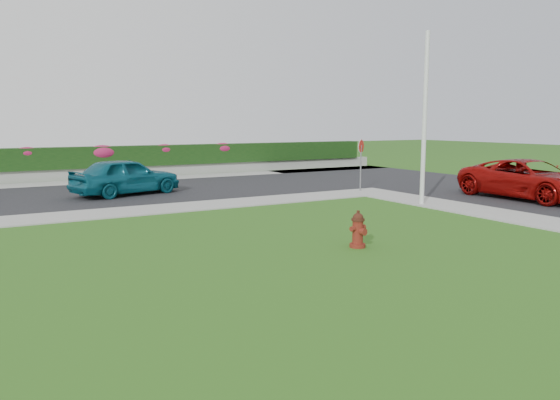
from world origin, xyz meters
TOP-DOWN VIEW (x-y plane):
  - ground at (0.00, 0.00)m, footprint 120.00×120.00m
  - street_right at (12.00, 4.00)m, footprint 8.00×32.00m
  - street_far at (-5.00, 14.00)m, footprint 26.00×8.00m
  - sidewalk_far at (-6.00, 9.00)m, footprint 24.00×2.00m
  - curb_corner at (7.00, 9.00)m, footprint 2.00×2.00m
  - sidewalk_beyond at (-1.00, 19.00)m, footprint 34.00×2.00m
  - retaining_wall at (-1.00, 20.50)m, footprint 34.00×0.40m
  - hedge at (-1.00, 20.60)m, footprint 32.00×0.90m
  - fire_hydrant at (0.18, 1.07)m, footprint 0.46×0.44m
  - suv_red at (10.91, 4.17)m, footprint 2.63×5.51m
  - sedan_teal at (-2.23, 13.18)m, footprint 4.74×2.97m
  - utility_pole at (6.37, 5.27)m, footprint 0.16×0.16m
  - stop_sign at (6.87, 9.46)m, footprint 0.55×0.32m
  - flower_clump_c at (-5.19, 20.50)m, footprint 1.17×0.75m
  - flower_clump_d at (-1.56, 20.50)m, footprint 1.52×0.98m
  - flower_clump_e at (1.79, 20.50)m, footprint 1.20×0.77m
  - flower_clump_f at (5.32, 20.50)m, footprint 1.27×0.82m

SIDE VIEW (x-z plane):
  - ground at x=0.00m, z-range 0.00..0.00m
  - street_right at x=12.00m, z-range 0.00..0.04m
  - street_far at x=-5.00m, z-range 0.00..0.04m
  - sidewalk_far at x=-6.00m, z-range 0.00..0.04m
  - curb_corner at x=7.00m, z-range 0.00..0.04m
  - sidewalk_beyond at x=-1.00m, z-range 0.00..0.04m
  - retaining_wall at x=-1.00m, z-range 0.00..0.60m
  - fire_hydrant at x=0.18m, z-range -0.02..0.87m
  - sedan_teal at x=-2.23m, z-range 0.04..1.55m
  - suv_red at x=10.91m, z-range 0.04..1.56m
  - hedge at x=-1.00m, z-range 0.60..1.70m
  - flower_clump_d at x=-1.56m, z-range 1.02..1.78m
  - flower_clump_f at x=5.32m, z-range 1.13..1.77m
  - flower_clump_e at x=1.79m, z-range 1.16..1.76m
  - flower_clump_c at x=-5.19m, z-range 1.17..1.76m
  - stop_sign at x=6.87m, z-range 0.52..2.78m
  - utility_pole at x=6.37m, z-range 0.00..6.11m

